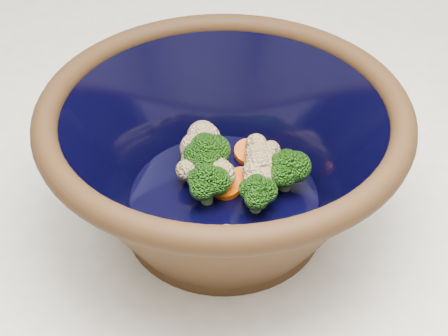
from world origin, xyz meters
name	(u,v)px	position (x,y,z in m)	size (l,w,h in m)	color
mixing_bowl	(224,157)	(-0.12, 0.01, 0.98)	(0.33, 0.33, 0.14)	black
vegetable_pile	(230,171)	(-0.11, 0.02, 0.95)	(0.11, 0.16, 0.05)	#608442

